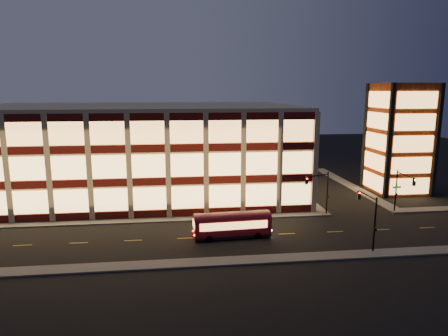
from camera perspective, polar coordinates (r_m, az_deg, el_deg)
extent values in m
plane|color=black|center=(52.82, -10.01, -7.72)|extent=(200.00, 200.00, 0.00)
cube|color=#514F4C|center=(54.00, -13.17, -7.34)|extent=(54.00, 2.00, 0.15)
cube|color=#514F4C|center=(71.85, 9.37, -2.62)|extent=(2.00, 30.00, 0.15)
cube|color=#514F4C|center=(65.12, 28.04, -5.21)|extent=(14.00, 2.00, 0.15)
cube|color=#514F4C|center=(75.64, 17.40, -2.29)|extent=(2.00, 30.00, 0.15)
cube|color=#514F4C|center=(40.71, -10.98, -13.47)|extent=(100.00, 2.00, 0.15)
cube|color=tan|center=(67.97, -12.01, 2.46)|extent=(50.00, 30.00, 14.00)
cube|color=tan|center=(67.31, -12.26, 8.58)|extent=(50.40, 30.40, 0.50)
cube|color=#470C0A|center=(54.66, -13.10, -6.48)|extent=(50.10, 0.25, 1.00)
cube|color=#F6BF67|center=(54.10, -13.19, -4.35)|extent=(49.00, 0.20, 3.00)
cube|color=#470C0A|center=(71.48, 8.70, -2.19)|extent=(0.25, 30.10, 1.00)
cube|color=#F6BF67|center=(71.03, 8.74, -0.54)|extent=(0.20, 29.00, 3.00)
cube|color=#470C0A|center=(53.53, -13.30, -1.98)|extent=(50.10, 0.25, 1.00)
cube|color=#F6BF67|center=(53.13, -13.40, 0.23)|extent=(49.00, 0.20, 3.00)
cube|color=#470C0A|center=(70.62, 8.81, 1.28)|extent=(0.25, 30.10, 1.00)
cube|color=#F6BF67|center=(70.29, 8.84, 2.97)|extent=(0.20, 29.00, 3.00)
cube|color=#470C0A|center=(52.74, -13.51, 2.68)|extent=(50.10, 0.25, 1.00)
cube|color=#F6BF67|center=(52.51, -13.61, 4.95)|extent=(49.00, 0.20, 3.00)
cube|color=#470C0A|center=(70.02, 8.91, 4.84)|extent=(0.25, 30.10, 1.00)
cube|color=#F6BF67|center=(69.82, 8.95, 6.55)|extent=(0.20, 29.00, 3.00)
cube|color=#8C3814|center=(72.56, 23.76, 3.89)|extent=(8.00, 8.00, 18.00)
cube|color=black|center=(67.12, 22.53, 3.48)|extent=(0.60, 0.60, 18.00)
cube|color=black|center=(71.38, 28.15, 3.42)|extent=(0.60, 0.60, 18.00)
cube|color=black|center=(74.14, 19.52, 4.32)|extent=(0.60, 0.60, 18.00)
cube|color=black|center=(78.02, 24.81, 4.24)|extent=(0.60, 0.60, 18.00)
cube|color=#E6A050|center=(70.28, 24.98, -2.38)|extent=(6.60, 0.16, 2.60)
cube|color=#E6A050|center=(71.72, 20.50, -1.79)|extent=(0.16, 6.60, 2.60)
cube|color=#E6A050|center=(69.63, 25.20, 0.35)|extent=(6.60, 0.16, 2.60)
cube|color=#E6A050|center=(71.09, 20.69, 0.89)|extent=(0.16, 6.60, 2.60)
cube|color=#E6A050|center=(69.15, 25.43, 3.12)|extent=(6.60, 0.16, 2.60)
cube|color=#E6A050|center=(70.61, 20.87, 3.60)|extent=(0.16, 6.60, 2.60)
cube|color=#E6A050|center=(68.83, 25.67, 5.92)|extent=(6.60, 0.16, 2.60)
cube|color=#E6A050|center=(70.30, 21.06, 6.35)|extent=(0.16, 6.60, 2.60)
cube|color=#E6A050|center=(68.68, 25.90, 8.74)|extent=(6.60, 0.16, 2.60)
cube|color=#E6A050|center=(70.15, 21.26, 9.12)|extent=(0.16, 6.60, 2.60)
cylinder|color=black|center=(56.44, 14.53, -3.52)|extent=(0.18, 0.18, 6.00)
cylinder|color=black|center=(54.54, 13.23, -1.04)|extent=(3.56, 1.63, 0.14)
cube|color=black|center=(53.38, 11.72, -1.79)|extent=(0.32, 0.32, 0.95)
sphere|color=#FF0C05|center=(53.14, 11.79, -1.52)|extent=(0.20, 0.20, 0.20)
cube|color=black|center=(56.36, 14.58, -3.96)|extent=(0.25, 0.18, 0.28)
cylinder|color=black|center=(60.77, 23.35, -3.05)|extent=(0.18, 0.18, 6.00)
cylinder|color=black|center=(58.54, 24.53, -0.94)|extent=(0.14, 4.00, 0.14)
cube|color=black|center=(56.98, 25.52, -1.84)|extent=(0.32, 0.32, 0.95)
sphere|color=#0CFF26|center=(56.78, 25.64, -1.58)|extent=(0.20, 0.20, 0.20)
cube|color=black|center=(60.70, 23.42, -3.46)|extent=(0.25, 0.18, 0.28)
cube|color=#0C7226|center=(60.51, 23.47, -2.53)|extent=(1.20, 0.06, 0.28)
cylinder|color=black|center=(44.85, 20.73, -7.66)|extent=(0.18, 0.18, 6.00)
cylinder|color=black|center=(45.81, 19.81, -3.69)|extent=(0.14, 4.00, 0.14)
cube|color=black|center=(47.66, 18.70, -3.68)|extent=(0.32, 0.32, 0.95)
sphere|color=#FF0C05|center=(47.43, 18.82, -3.39)|extent=(0.20, 0.20, 0.20)
cube|color=black|center=(44.81, 20.81, -8.22)|extent=(0.25, 0.18, 0.28)
cube|color=maroon|center=(46.70, 1.16, -8.12)|extent=(8.99, 2.75, 2.04)
cube|color=black|center=(47.11, 1.16, -9.49)|extent=(8.99, 2.75, 0.31)
cylinder|color=black|center=(45.72, -2.14, -10.03)|extent=(0.81, 0.31, 0.80)
cylinder|color=black|center=(47.53, -2.48, -9.20)|extent=(0.81, 0.31, 0.80)
cylinder|color=black|center=(46.81, 4.86, -9.55)|extent=(0.81, 0.31, 0.80)
cylinder|color=black|center=(48.58, 4.25, -8.77)|extent=(0.81, 0.31, 0.80)
cube|color=#E6A050|center=(45.56, 1.45, -8.26)|extent=(7.80, 0.53, 0.89)
cube|color=#E6A050|center=(47.67, 0.89, -7.37)|extent=(7.80, 0.53, 0.89)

